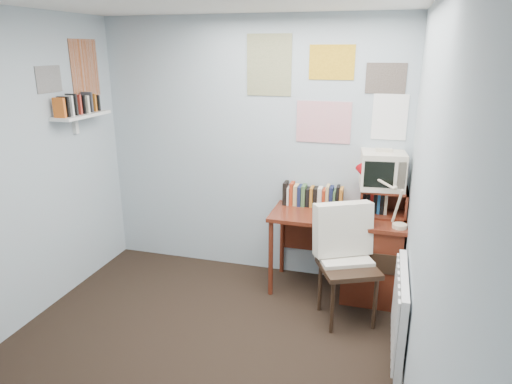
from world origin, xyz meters
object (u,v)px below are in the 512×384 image
(tv_riser, at_px, (384,202))
(radiator, at_px, (400,311))
(desk_chair, at_px, (348,268))
(wall_shelf, at_px, (82,115))
(desk_lamp, at_px, (402,203))
(crt_tv, at_px, (383,168))
(desk, at_px, (366,254))

(tv_riser, distance_m, radiator, 1.15)
(desk_chair, height_order, wall_shelf, wall_shelf)
(desk_chair, xyz_separation_m, tv_riser, (0.24, 0.58, 0.41))
(desk_lamp, height_order, crt_tv, crt_tv)
(desk_lamp, xyz_separation_m, crt_tv, (-0.18, 0.30, 0.21))
(desk_lamp, xyz_separation_m, radiator, (0.03, -0.76, -0.56))
(desk, bearing_deg, tv_riser, 42.96)
(desk_chair, xyz_separation_m, desk_lamp, (0.38, 0.29, 0.51))
(radiator, bearing_deg, wall_shelf, 169.11)
(desk, height_order, desk_chair, desk_chair)
(radiator, bearing_deg, crt_tv, 100.90)
(wall_shelf, bearing_deg, desk, 8.40)
(desk, relative_size, tv_riser, 3.00)
(desk, xyz_separation_m, desk_chair, (-0.12, -0.47, 0.07))
(crt_tv, bearing_deg, wall_shelf, -175.28)
(desk, xyz_separation_m, crt_tv, (0.08, 0.13, 0.78))
(tv_riser, distance_m, wall_shelf, 2.83)
(radiator, bearing_deg, tv_riser, 99.28)
(desk, bearing_deg, desk_lamp, -33.66)
(desk, relative_size, desk_chair, 1.26)
(radiator, distance_m, wall_shelf, 3.15)
(desk, distance_m, tv_riser, 0.51)
(desk_chair, bearing_deg, desk_lamp, 12.49)
(radiator, xyz_separation_m, wall_shelf, (-2.86, 0.55, 1.20))
(desk, distance_m, crt_tv, 0.80)
(desk_chair, height_order, desk_lamp, desk_lamp)
(desk_chair, bearing_deg, crt_tv, 46.21)
(desk, xyz_separation_m, desk_lamp, (0.26, -0.17, 0.58))
(radiator, bearing_deg, desk_lamp, 92.06)
(desk_lamp, distance_m, tv_riser, 0.33)
(desk_lamp, bearing_deg, crt_tv, 129.40)
(tv_riser, distance_m, crt_tv, 0.31)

